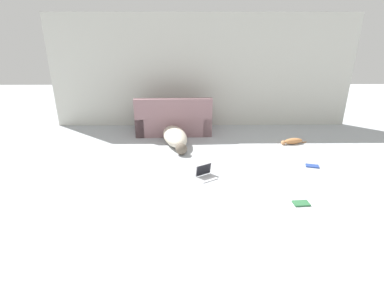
# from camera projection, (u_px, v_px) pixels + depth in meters

# --- Properties ---
(ground_plane) EXTENTS (20.00, 20.00, 0.00)m
(ground_plane) POSITION_uv_depth(u_px,v_px,m) (216.00, 239.00, 3.68)
(ground_plane) COLOR #ADB2B7
(wall_back) EXTENTS (7.40, 0.06, 2.71)m
(wall_back) POSITION_uv_depth(u_px,v_px,m) (202.00, 72.00, 7.32)
(wall_back) COLOR beige
(wall_back) RESTS_ON ground_plane
(couch) EXTENTS (1.79, 0.90, 0.91)m
(couch) POSITION_uv_depth(u_px,v_px,m) (174.00, 121.00, 7.18)
(couch) COLOR gray
(couch) RESTS_ON ground_plane
(dog) EXTENTS (0.74, 1.56, 0.34)m
(dog) POSITION_uv_depth(u_px,v_px,m) (175.00, 137.00, 6.52)
(dog) COLOR beige
(dog) RESTS_ON ground_plane
(cat) EXTENTS (0.62, 0.25, 0.13)m
(cat) POSITION_uv_depth(u_px,v_px,m) (292.00, 141.00, 6.57)
(cat) COLOR #BC7A47
(cat) RESTS_ON ground_plane
(laptop_open) EXTENTS (0.39, 0.38, 0.23)m
(laptop_open) POSITION_uv_depth(u_px,v_px,m) (205.00, 173.00, 5.14)
(laptop_open) COLOR #B7B7BC
(laptop_open) RESTS_ON ground_plane
(book_green) EXTENTS (0.24, 0.16, 0.02)m
(book_green) POSITION_uv_depth(u_px,v_px,m) (301.00, 203.00, 4.39)
(book_green) COLOR #2D663D
(book_green) RESTS_ON ground_plane
(book_blue) EXTENTS (0.25, 0.18, 0.02)m
(book_blue) POSITION_uv_depth(u_px,v_px,m) (312.00, 166.00, 5.54)
(book_blue) COLOR #28428E
(book_blue) RESTS_ON ground_plane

